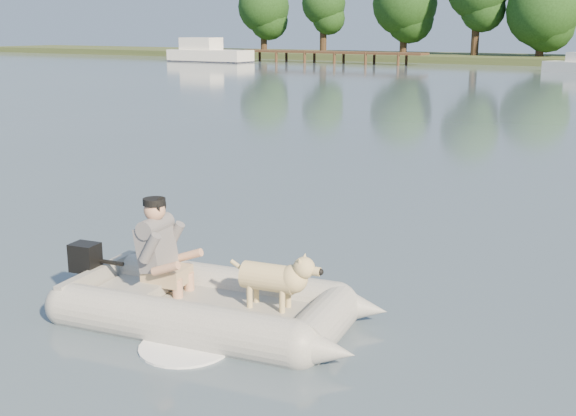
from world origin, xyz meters
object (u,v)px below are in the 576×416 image
Objects in this scene: man at (158,244)px; dog at (269,282)px; dinghy at (212,269)px; dock at (329,57)px; cabin_cruiser at (210,50)px.

dog is at bearing -0.00° from man.
dinghy is at bearing -4.24° from man.
dock is at bearing 108.08° from dinghy.
dog is 0.11× the size of cabin_cruiser.
dog is (1.34, 0.21, -0.26)m from man.
dock is at bearing 19.04° from cabin_cruiser.
dog is at bearing 4.57° from dinghy.
man reaches higher than dinghy.
dinghy is at bearing -175.43° from dog.
man is (25.68, -52.13, 0.26)m from dock.
dock is at bearing 108.70° from dog.
cabin_cruiser is (-36.83, 48.36, 0.50)m from dinghy.
dock is at bearing 107.44° from man.
dock reaches higher than dog.
dinghy is 4.98× the size of dog.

